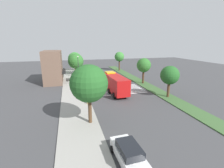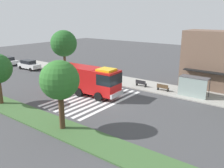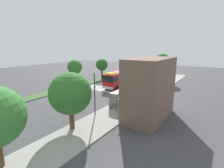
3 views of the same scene
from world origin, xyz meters
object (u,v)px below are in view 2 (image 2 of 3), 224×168
Objects in this scene: bench_west_of_shelter at (141,83)px; median_tree_west at (60,81)px; fire_truck at (88,79)px; bus_stop_shelter at (193,83)px; parked_car_west at (8,61)px; fire_hydrant at (90,76)px; sidewalk_tree_far_west at (64,44)px; parked_car_mid at (29,65)px; bench_near_shelter at (163,87)px.

bench_west_of_shelter is 0.26× the size of median_tree_west.
fire_truck reaches higher than bus_stop_shelter.
fire_hydrant is at bearing 3.65° from parked_car_west.
sidewalk_tree_far_west is (-11.53, 6.52, 3.12)m from fire_truck.
parked_car_mid is (7.17, -0.00, 0.04)m from parked_car_west.
bus_stop_shelter is at bearing 28.49° from fire_truck.
bench_near_shelter is 16.31m from median_tree_west.
parked_car_west is 2.78× the size of bench_near_shelter.
bench_west_of_shelter is at bearing 5.60° from fire_hydrant.
parked_car_west is 7.17m from parked_car_mid.
sidewalk_tree_far_west reaches higher than bus_stop_shelter.
parked_car_west is 6.36× the size of fire_hydrant.
parked_car_west is at bearing -175.58° from bench_near_shelter.
fire_truck is at bearing -14.93° from parked_car_mid.
bench_near_shelter is 12.49m from fire_hydrant.
median_tree_west is at bearing -63.74° from fire_truck.
parked_car_mid is 0.64× the size of sidewalk_tree_far_west.
parked_car_mid reaches higher than parked_car_west.
fire_hydrant is (-9.08, -0.89, -0.10)m from bench_west_of_shelter.
median_tree_west is at bearing -86.15° from bench_west_of_shelter.
sidewalk_tree_far_west is 10.51× the size of fire_hydrant.
fire_truck is 10.33m from median_tree_west.
fire_hydrant is (21.09, 1.70, -0.36)m from parked_car_west.
sidewalk_tree_far_west is at bearing 175.47° from fire_hydrant.
fire_truck is at bearing 119.32° from median_tree_west.
bench_west_of_shelter is at bearing 93.85° from median_tree_west.
fire_truck reaches higher than parked_car_west.
bus_stop_shelter is at bearing -0.20° from bench_near_shelter.
bench_near_shelter is 0.26× the size of median_tree_west.
parked_car_mid is 2.96× the size of bench_west_of_shelter.
parked_car_mid is 9.01m from sidewalk_tree_far_west.
median_tree_west is at bearing -42.86° from sidewalk_tree_far_west.
bench_near_shelter is at bearing 4.09° from fire_hydrant.
sidewalk_tree_far_west is (14.78, 2.20, 4.34)m from parked_car_west.
bench_west_of_shelter is 2.29× the size of fire_hydrant.
parked_car_mid reaches higher than bench_west_of_shelter.
bench_near_shelter is at bearing 179.80° from bus_stop_shelter.
median_tree_west reaches higher than parked_car_mid.
bench_near_shelter is (7.23, 6.91, -1.48)m from fire_truck.
sidewalk_tree_far_west is at bearing 7.51° from parked_car_west.
sidewalk_tree_far_west reaches higher than median_tree_west.
median_tree_west reaches higher than fire_truck.
parked_car_west is 15.56m from sidewalk_tree_far_west.
bus_stop_shelter reaches higher than fire_hydrant.
fire_truck reaches higher than bench_near_shelter.
bus_stop_shelter is 2.19× the size of bench_west_of_shelter.
parked_car_west reaches higher than bench_west_of_shelter.
parked_car_mid reaches higher than bench_near_shelter.
fire_truck is at bearing -119.17° from bench_west_of_shelter.
bus_stop_shelter is 4.20m from bench_near_shelter.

